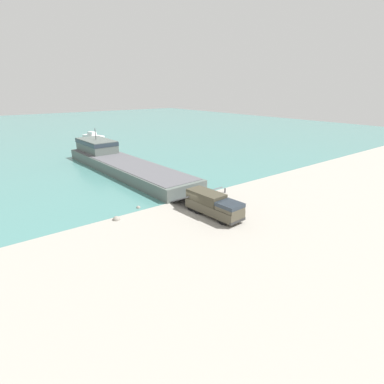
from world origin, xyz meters
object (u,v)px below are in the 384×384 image
(military_truck, at_px, (214,204))
(mooring_bollard, at_px, (225,190))
(soldier_on_ramp, at_px, (232,205))
(landing_craft, at_px, (118,161))
(moored_boat_a, at_px, (93,136))

(military_truck, xyz_separation_m, mooring_bollard, (7.37, 5.58, -1.14))
(soldier_on_ramp, xyz_separation_m, mooring_bollard, (4.66, 6.23, -0.60))
(landing_craft, relative_size, mooring_bollard, 55.50)
(soldier_on_ramp, relative_size, mooring_bollard, 2.32)
(military_truck, height_order, moored_boat_a, military_truck)
(landing_craft, distance_m, soldier_on_ramp, 29.98)
(landing_craft, distance_m, moored_boat_a, 43.24)
(military_truck, bearing_deg, moored_boat_a, 167.63)
(military_truck, height_order, mooring_bollard, military_truck)
(landing_craft, height_order, military_truck, landing_craft)
(landing_craft, xyz_separation_m, mooring_bollard, (6.87, -23.66, -1.25))
(mooring_bollard, bearing_deg, soldier_on_ramp, -126.81)
(military_truck, relative_size, moored_boat_a, 0.96)
(soldier_on_ramp, height_order, moored_boat_a, moored_boat_a)
(landing_craft, xyz_separation_m, moored_boat_a, (10.37, 41.97, -0.99))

